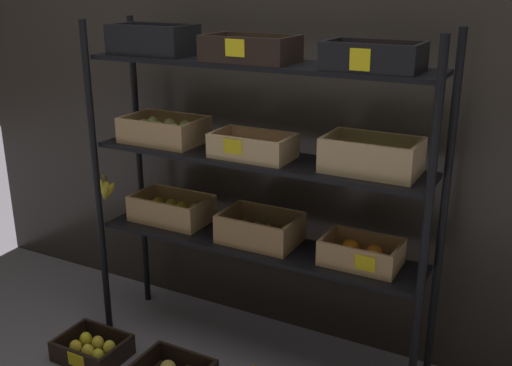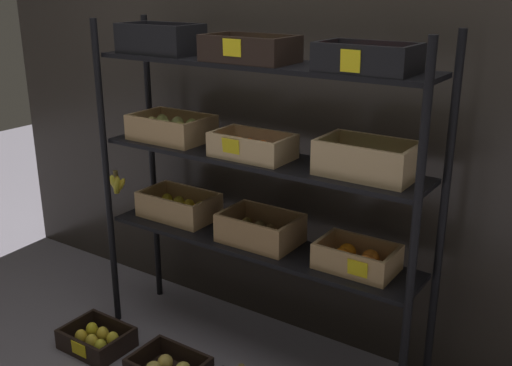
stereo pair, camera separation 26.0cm
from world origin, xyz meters
name	(u,v)px [view 1 (the left image)]	position (x,y,z in m)	size (l,w,h in m)	color
ground_plane	(256,352)	(0.00, 0.00, 0.00)	(10.00, 10.00, 0.00)	slate
storefront_wall	(292,99)	(0.00, 0.36, 1.17)	(3.94, 0.12, 2.34)	#2D2823
display_rack	(254,155)	(-0.01, 0.00, 0.98)	(1.67, 0.35, 1.54)	black
crate_ground_lemon	(93,349)	(-0.66, -0.40, 0.04)	(0.32, 0.25, 0.10)	black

